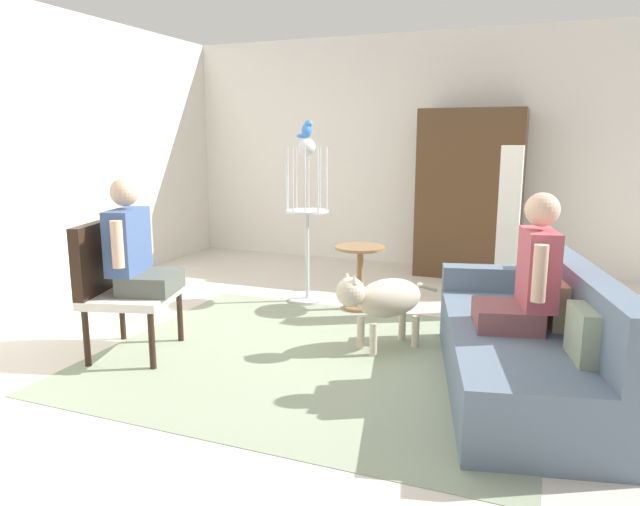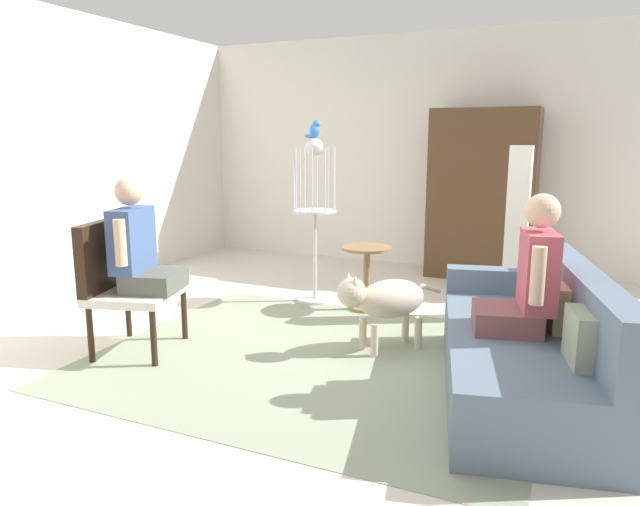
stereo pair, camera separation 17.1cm
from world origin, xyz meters
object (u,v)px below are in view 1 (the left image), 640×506
at_px(armchair, 116,278).
at_px(round_end_table, 360,270).
at_px(bird_cage_stand, 307,219).
at_px(parrot, 307,130).
at_px(couch, 529,345).
at_px(dog, 383,299).
at_px(armoire_cabinet, 470,194).
at_px(person_on_armchair, 135,248).
at_px(column_lamp, 508,233).
at_px(person_on_couch, 528,276).

distance_m(armchair, round_end_table, 2.15).
height_order(bird_cage_stand, parrot, parrot).
bearing_deg(round_end_table, parrot, 172.94).
bearing_deg(couch, armchair, -171.15).
bearing_deg(round_end_table, bird_cage_stand, 172.94).
bearing_deg(dog, round_end_table, 116.86).
relative_size(round_end_table, armoire_cabinet, 0.32).
bearing_deg(armchair, person_on_armchair, 15.56).
bearing_deg(parrot, couch, -32.97).
bearing_deg(bird_cage_stand, column_lamp, 7.14).
xyz_separation_m(armchair, round_end_table, (1.30, 1.70, -0.20)).
xyz_separation_m(round_end_table, bird_cage_stand, (-0.55, 0.07, 0.44)).
bearing_deg(parrot, dog, -44.39).
relative_size(armchair, person_on_armchair, 1.19).
distance_m(couch, parrot, 2.79).
bearing_deg(armchair, round_end_table, 52.71).
bearing_deg(armoire_cabinet, parrot, -127.16).
relative_size(couch, parrot, 12.42).
distance_m(couch, person_on_armchair, 2.73).
height_order(couch, parrot, parrot).
xyz_separation_m(couch, person_on_armchair, (-2.65, -0.39, 0.50)).
bearing_deg(dog, armchair, -156.48).
xyz_separation_m(armchair, person_on_armchair, (0.15, 0.04, 0.22)).
distance_m(couch, bird_cage_stand, 2.50).
height_order(couch, armchair, armchair).
bearing_deg(armoire_cabinet, bird_cage_stand, -127.16).
xyz_separation_m(dog, parrot, (-1.02, 1.00, 1.24)).
relative_size(dog, armoire_cabinet, 0.37).
height_order(round_end_table, parrot, parrot).
bearing_deg(armoire_cabinet, column_lamp, -70.52).
bearing_deg(dog, person_on_armchair, -155.80).
bearing_deg(parrot, armoire_cabinet, 52.84).
relative_size(armchair, person_on_couch, 1.16).
bearing_deg(couch, bird_cage_stand, 147.03).
xyz_separation_m(person_on_couch, dog, (-1.00, 0.37, -0.34)).
bearing_deg(round_end_table, couch, -40.04).
height_order(person_on_couch, parrot, parrot).
xyz_separation_m(couch, armchair, (-2.80, -0.44, 0.28)).
bearing_deg(bird_cage_stand, round_end_table, -7.06).
relative_size(couch, dog, 3.02).
height_order(person_on_armchair, parrot, parrot).
height_order(dog, bird_cage_stand, bird_cage_stand).
xyz_separation_m(round_end_table, parrot, (-0.55, 0.07, 1.26)).
distance_m(round_end_table, bird_cage_stand, 0.70).
bearing_deg(person_on_couch, parrot, 145.81).
height_order(dog, column_lamp, column_lamp).
height_order(armchair, person_on_couch, person_on_couch).
bearing_deg(column_lamp, parrot, -172.86).
bearing_deg(couch, person_on_armchair, -171.54).
distance_m(parrot, armoire_cabinet, 2.23).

